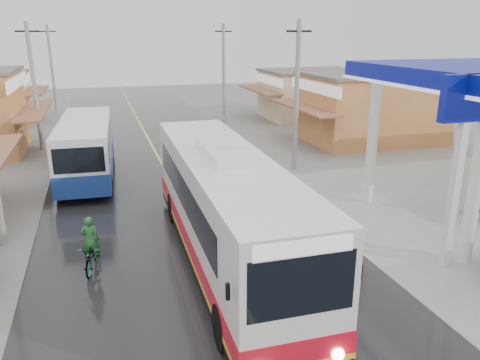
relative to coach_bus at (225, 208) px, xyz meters
The scene contains 8 objects.
road 9.75m from the coach_bus, 92.13° to the left, with size 12.00×90.00×0.02m, color black.
centre_line 9.75m from the coach_bus, 92.13° to the left, with size 0.15×90.00×0.01m, color #D8CC4C.
shopfronts_right 16.16m from the coach_bus, 24.13° to the left, with size 11.00×44.00×4.80m, color beige, non-canonical shape.
utility_poles_left 13.01m from the coach_bus, 124.86° to the left, with size 1.60×50.00×8.00m, color gray, non-canonical shape.
utility_poles_right 11.80m from the coach_bus, 55.21° to the left, with size 1.60×36.00×8.00m, color gray, non-canonical shape.
coach_bus is the anchor object (origin of this frame).
second_bus 11.97m from the coach_bus, 111.58° to the left, with size 2.93×9.27×3.04m.
cyclist 4.49m from the coach_bus, behind, with size 0.96×1.85×1.90m.
Camera 1 is at (-3.34, -8.33, 7.38)m, focal length 35.00 mm.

